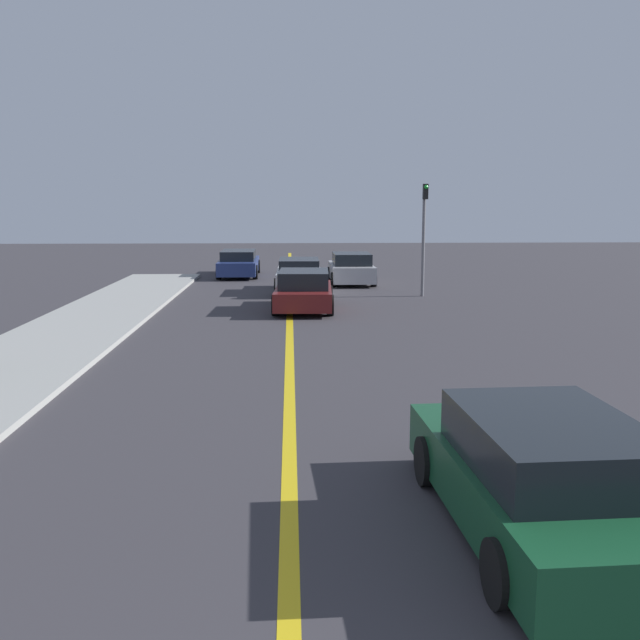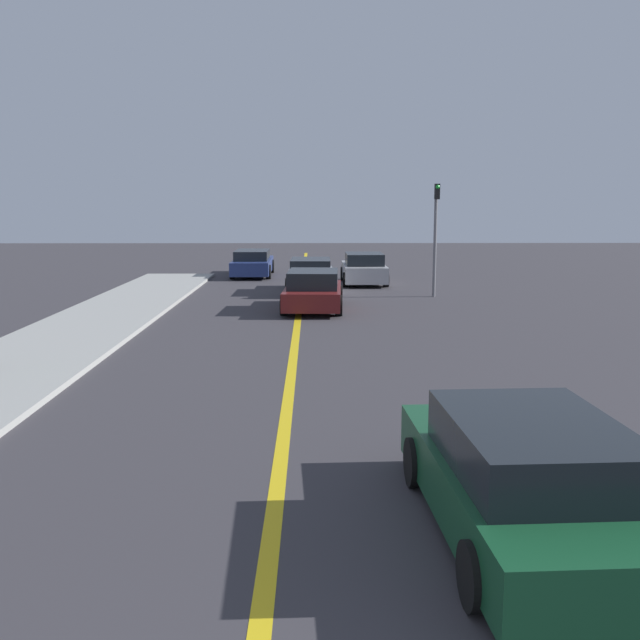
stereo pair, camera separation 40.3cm
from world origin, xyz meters
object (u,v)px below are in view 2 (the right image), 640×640
object	(u,v)px
car_far_distant	(311,276)
car_oncoming_far	(253,263)
traffic_light	(436,228)
car_near_right_lane	(526,479)
car_ahead_center	(313,291)
car_parked_left_lot	(364,269)

from	to	relation	value
car_far_distant	car_oncoming_far	size ratio (longest dim) A/B	0.89
traffic_light	car_far_distant	bearing A→B (deg)	161.63
car_near_right_lane	car_far_distant	bearing A→B (deg)	93.54
car_far_distant	traffic_light	bearing A→B (deg)	-17.66
car_near_right_lane	car_ahead_center	distance (m)	16.03
car_ahead_center	traffic_light	size ratio (longest dim) A/B	1.00
car_oncoming_far	car_near_right_lane	bearing A→B (deg)	-79.64
car_near_right_lane	car_ahead_center	bearing A→B (deg)	95.05
car_near_right_lane	car_parked_left_lot	size ratio (longest dim) A/B	1.12
car_near_right_lane	car_far_distant	size ratio (longest dim) A/B	1.06
car_ahead_center	car_oncoming_far	distance (m)	11.20
traffic_light	car_parked_left_lot	bearing A→B (deg)	117.75
car_oncoming_far	traffic_light	distance (m)	10.76
car_near_right_lane	traffic_light	size ratio (longest dim) A/B	1.08
car_ahead_center	car_oncoming_far	xyz separation A→B (m)	(-2.85, 10.83, -0.02)
car_far_distant	car_parked_left_lot	xyz separation A→B (m)	(2.27, 2.82, -0.00)
car_far_distant	car_oncoming_far	xyz separation A→B (m)	(-2.76, 6.14, -0.03)
car_oncoming_far	car_parked_left_lot	bearing A→B (deg)	-33.76
car_parked_left_lot	car_near_right_lane	bearing A→B (deg)	-89.99
car_oncoming_far	traffic_light	size ratio (longest dim) A/B	1.15
traffic_light	car_oncoming_far	bearing A→B (deg)	133.67
car_near_right_lane	car_oncoming_far	bearing A→B (deg)	97.90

